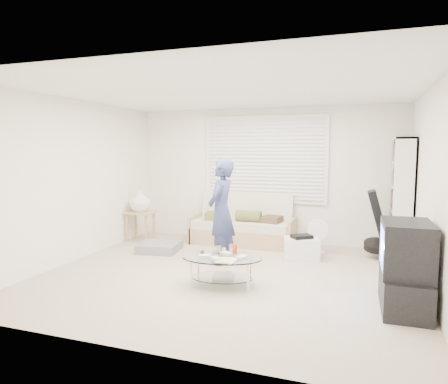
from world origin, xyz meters
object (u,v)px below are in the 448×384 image
at_px(tv_unit, 405,267).
at_px(coffee_table, 222,262).
at_px(bookshelf, 401,199).
at_px(futon_sofa, 243,227).

relative_size(tv_unit, coffee_table, 0.87).
height_order(bookshelf, tv_unit, bookshelf).
bearing_deg(coffee_table, tv_unit, -1.96).
distance_m(bookshelf, coffee_table, 3.17).
xyz_separation_m(futon_sofa, tv_unit, (2.52, -2.39, 0.17)).
xyz_separation_m(bookshelf, coffee_table, (-2.24, -2.15, -0.65)).
bearing_deg(bookshelf, tv_unit, -93.22).
xyz_separation_m(bookshelf, tv_unit, (-0.13, -2.22, -0.49)).
bearing_deg(futon_sofa, coffee_table, -80.23).
bearing_deg(tv_unit, bookshelf, 86.78).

